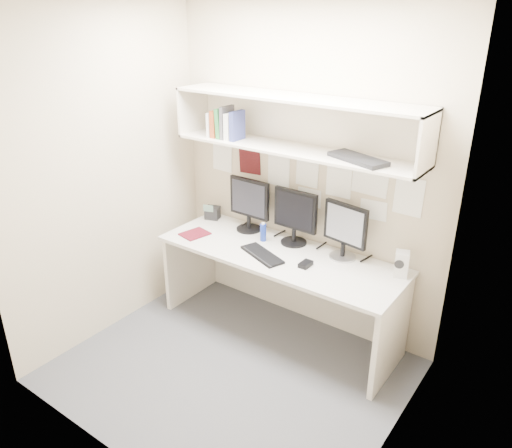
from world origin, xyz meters
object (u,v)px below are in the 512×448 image
Objects in this scene: keyboard at (262,255)px; speaker at (401,264)px; monitor_right at (345,229)px; maroon_notebook at (195,234)px; desk_phone at (212,213)px; desk at (279,292)px; monitor_center at (295,215)px; monitor_left at (249,202)px.

speaker is (0.99, 0.33, 0.09)m from keyboard.
maroon_notebook is at bearing -152.99° from monitor_right.
speaker is 1.79m from desk_phone.
desk is 0.40m from keyboard.
desk is 4.41× the size of monitor_center.
speaker is (1.37, -0.02, -0.15)m from monitor_left.
desk is 0.78m from monitor_right.
keyboard is at bearing -135.51° from monitor_right.
speaker is (0.47, -0.02, -0.14)m from monitor_right.
desk_phone is (-0.11, 0.36, 0.05)m from maroon_notebook.
desk_phone is (-0.88, -0.00, -0.19)m from monitor_center.
monitor_center is 2.03× the size of maroon_notebook.
desk_phone is at bearing -178.06° from monitor_left.
monitor_left is at bearing 61.56° from maroon_notebook.
desk is 0.87m from maroon_notebook.
monitor_left is at bearing -19.05° from desk_phone.
keyboard reaches higher than desk.
monitor_center reaches higher than keyboard.
maroon_notebook is (-0.31, -0.36, -0.24)m from monitor_left.
monitor_right reaches higher than keyboard.
speaker reaches higher than maroon_notebook.
keyboard is 0.69m from maroon_notebook.
monitor_center is 0.90m from desk_phone.
speaker is 1.26× the size of desk_phone.
monitor_center reaches higher than desk_phone.
monitor_left is 0.90m from monitor_right.
desk is 4.57× the size of monitor_right.
desk is at bearing -23.92° from monitor_left.
monitor_center reaches higher than desk.
keyboard reaches higher than maroon_notebook.
speaker is 0.85× the size of maroon_notebook.
monitor_left is at bearing -169.59° from monitor_right.
monitor_right is (0.90, 0.00, -0.01)m from monitor_left.
desk_phone is at bearing -169.45° from monitor_right.
monitor_center is at bearing -169.59° from monitor_right.
speaker reaches higher than keyboard.
speaker is at bearing 0.46° from monitor_left.
speaker is at bearing 12.07° from desk.
desk_phone is (-1.32, -0.00, -0.18)m from monitor_right.
monitor_center is at bearing 37.47° from maroon_notebook.
maroon_notebook is (-0.77, -0.14, 0.37)m from desk.
monitor_right is at bearing 1.89° from monitor_center.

